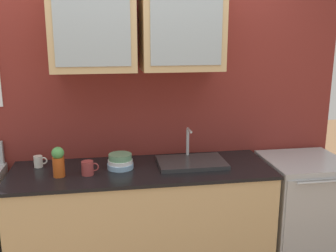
# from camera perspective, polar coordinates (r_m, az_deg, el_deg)

# --- Properties ---
(back_wall_unit) EXTENTS (3.38, 0.48, 2.53)m
(back_wall_unit) POSITION_cam_1_polar(r_m,az_deg,el_deg) (3.11, -4.67, 5.02)
(back_wall_unit) COLOR maroon
(back_wall_unit) RESTS_ON ground_plane
(counter) EXTENTS (1.95, 0.66, 0.91)m
(counter) POSITION_cam_1_polar(r_m,az_deg,el_deg) (3.12, -3.69, -14.15)
(counter) COLOR tan
(counter) RESTS_ON ground_plane
(sink_faucet) EXTENTS (0.52, 0.35, 0.26)m
(sink_faucet) POSITION_cam_1_polar(r_m,az_deg,el_deg) (3.03, 3.44, -5.25)
(sink_faucet) COLOR #2D2D30
(sink_faucet) RESTS_ON counter
(bowl_stack) EXTENTS (0.20, 0.20, 0.11)m
(bowl_stack) POSITION_cam_1_polar(r_m,az_deg,el_deg) (2.94, -7.02, -5.22)
(bowl_stack) COLOR #8CB7E0
(bowl_stack) RESTS_ON counter
(vase) EXTENTS (0.09, 0.09, 0.22)m
(vase) POSITION_cam_1_polar(r_m,az_deg,el_deg) (2.85, -15.81, -5.02)
(vase) COLOR #BF4C19
(vase) RESTS_ON counter
(cup_near_sink) EXTENTS (0.10, 0.06, 0.09)m
(cup_near_sink) POSITION_cam_1_polar(r_m,az_deg,el_deg) (3.11, -18.47, -4.96)
(cup_near_sink) COLOR silver
(cup_near_sink) RESTS_ON counter
(cup_near_bowls) EXTENTS (0.12, 0.09, 0.10)m
(cup_near_bowls) POSITION_cam_1_polar(r_m,az_deg,el_deg) (2.85, -11.69, -6.06)
(cup_near_bowls) COLOR #993838
(cup_near_bowls) RESTS_ON counter
(dishwasher) EXTENTS (0.63, 0.64, 0.91)m
(dishwasher) POSITION_cam_1_polar(r_m,az_deg,el_deg) (3.48, 18.96, -11.84)
(dishwasher) COLOR #ADAFB5
(dishwasher) RESTS_ON ground_plane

